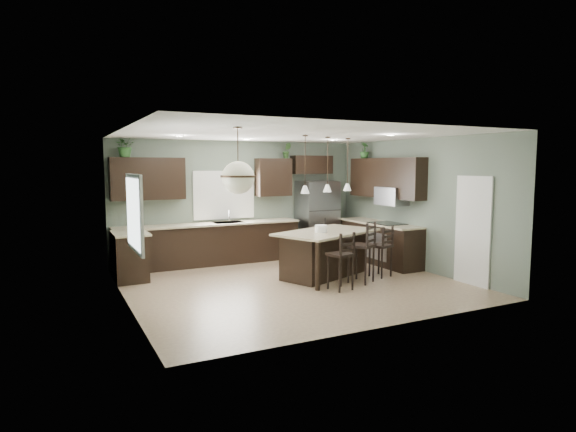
# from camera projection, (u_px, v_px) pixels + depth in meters

# --- Properties ---
(ground) EXTENTS (6.00, 6.00, 0.00)m
(ground) POSITION_uv_depth(u_px,v_px,m) (293.00, 284.00, 9.10)
(ground) COLOR #9E8466
(ground) RESTS_ON ground
(pantry_door) EXTENTS (0.04, 0.82, 2.04)m
(pantry_door) POSITION_uv_depth(u_px,v_px,m) (473.00, 231.00, 8.94)
(pantry_door) COLOR white
(pantry_door) RESTS_ON ground
(window_back) EXTENTS (1.35, 0.02, 1.00)m
(window_back) POSITION_uv_depth(u_px,v_px,m) (224.00, 195.00, 11.19)
(window_back) COLOR white
(window_back) RESTS_ON room_shell
(window_left) EXTENTS (0.02, 1.10, 1.00)m
(window_left) POSITION_uv_depth(u_px,v_px,m) (133.00, 213.00, 6.90)
(window_left) COLOR white
(window_left) RESTS_ON room_shell
(left_return_cabs) EXTENTS (0.60, 0.90, 0.90)m
(left_return_cabs) POSITION_uv_depth(u_px,v_px,m) (130.00, 257.00, 9.36)
(left_return_cabs) COLOR black
(left_return_cabs) RESTS_ON ground
(left_return_countertop) EXTENTS (0.66, 0.96, 0.04)m
(left_return_countertop) POSITION_uv_depth(u_px,v_px,m) (130.00, 233.00, 9.32)
(left_return_countertop) COLOR #BBB38D
(left_return_countertop) RESTS_ON left_return_cabs
(back_lower_cabs) EXTENTS (4.20, 0.60, 0.90)m
(back_lower_cabs) POSITION_uv_depth(u_px,v_px,m) (210.00, 245.00, 10.85)
(back_lower_cabs) COLOR black
(back_lower_cabs) RESTS_ON ground
(back_countertop) EXTENTS (4.20, 0.66, 0.04)m
(back_countertop) POSITION_uv_depth(u_px,v_px,m) (210.00, 224.00, 10.78)
(back_countertop) COLOR #BBB38D
(back_countertop) RESTS_ON back_lower_cabs
(sink_inset) EXTENTS (0.70, 0.45, 0.01)m
(sink_inset) POSITION_uv_depth(u_px,v_px,m) (229.00, 222.00, 10.98)
(sink_inset) COLOR gray
(sink_inset) RESTS_ON back_countertop
(faucet) EXTENTS (0.02, 0.02, 0.28)m
(faucet) POSITION_uv_depth(u_px,v_px,m) (229.00, 216.00, 10.94)
(faucet) COLOR silver
(faucet) RESTS_ON back_countertop
(back_upper_left) EXTENTS (1.55, 0.34, 0.90)m
(back_upper_left) POSITION_uv_depth(u_px,v_px,m) (148.00, 179.00, 10.23)
(back_upper_left) COLOR black
(back_upper_left) RESTS_ON room_shell
(back_upper_right) EXTENTS (0.85, 0.34, 0.90)m
(back_upper_right) POSITION_uv_depth(u_px,v_px,m) (273.00, 177.00, 11.55)
(back_upper_right) COLOR black
(back_upper_right) RESTS_ON room_shell
(fridge_header) EXTENTS (1.05, 0.34, 0.45)m
(fridge_header) POSITION_uv_depth(u_px,v_px,m) (312.00, 165.00, 11.98)
(fridge_header) COLOR black
(fridge_header) RESTS_ON room_shell
(right_lower_cabs) EXTENTS (0.60, 2.35, 0.90)m
(right_lower_cabs) POSITION_uv_depth(u_px,v_px,m) (380.00, 243.00, 11.03)
(right_lower_cabs) COLOR black
(right_lower_cabs) RESTS_ON ground
(right_countertop) EXTENTS (0.66, 2.35, 0.04)m
(right_countertop) POSITION_uv_depth(u_px,v_px,m) (380.00, 223.00, 10.98)
(right_countertop) COLOR #BBB38D
(right_countertop) RESTS_ON right_lower_cabs
(cooktop) EXTENTS (0.58, 0.75, 0.02)m
(cooktop) POSITION_uv_depth(u_px,v_px,m) (387.00, 223.00, 10.73)
(cooktop) COLOR black
(cooktop) RESTS_ON right_countertop
(wall_oven_front) EXTENTS (0.01, 0.72, 0.60)m
(wall_oven_front) POSITION_uv_depth(u_px,v_px,m) (376.00, 246.00, 10.65)
(wall_oven_front) COLOR gray
(wall_oven_front) RESTS_ON right_lower_cabs
(right_upper_cabs) EXTENTS (0.34, 2.35, 0.90)m
(right_upper_cabs) POSITION_uv_depth(u_px,v_px,m) (386.00, 178.00, 10.93)
(right_upper_cabs) COLOR black
(right_upper_cabs) RESTS_ON room_shell
(microwave) EXTENTS (0.40, 0.75, 0.40)m
(microwave) POSITION_uv_depth(u_px,v_px,m) (391.00, 196.00, 10.71)
(microwave) COLOR gray
(microwave) RESTS_ON right_upper_cabs
(refrigerator) EXTENTS (0.90, 0.74, 1.85)m
(refrigerator) POSITION_uv_depth(u_px,v_px,m) (317.00, 218.00, 11.93)
(refrigerator) COLOR gray
(refrigerator) RESTS_ON ground
(kitchen_island) EXTENTS (2.40, 1.90, 0.92)m
(kitchen_island) POSITION_uv_depth(u_px,v_px,m) (327.00, 254.00, 9.66)
(kitchen_island) COLOR black
(kitchen_island) RESTS_ON ground
(serving_dish) EXTENTS (0.24, 0.24, 0.14)m
(serving_dish) POSITION_uv_depth(u_px,v_px,m) (321.00, 229.00, 9.45)
(serving_dish) COLOR silver
(serving_dish) RESTS_ON kitchen_island
(bar_stool_left) EXTENTS (0.45, 0.45, 1.06)m
(bar_stool_left) POSITION_uv_depth(u_px,v_px,m) (340.00, 261.00, 8.61)
(bar_stool_left) COLOR black
(bar_stool_left) RESTS_ON ground
(bar_stool_center) EXTENTS (0.59, 0.59, 1.17)m
(bar_stool_center) POSITION_uv_depth(u_px,v_px,m) (361.00, 252.00, 9.14)
(bar_stool_center) COLOR black
(bar_stool_center) RESTS_ON ground
(bar_stool_right) EXTENTS (0.47, 0.47, 1.03)m
(bar_stool_right) POSITION_uv_depth(u_px,v_px,m) (380.00, 251.00, 9.64)
(bar_stool_right) COLOR black
(bar_stool_right) RESTS_ON ground
(pendant_left) EXTENTS (0.17, 0.17, 1.10)m
(pendant_left) POSITION_uv_depth(u_px,v_px,m) (305.00, 164.00, 8.95)
(pendant_left) COLOR silver
(pendant_left) RESTS_ON room_shell
(pendant_center) EXTENTS (0.17, 0.17, 1.10)m
(pendant_center) POSITION_uv_depth(u_px,v_px,m) (328.00, 164.00, 9.47)
(pendant_center) COLOR white
(pendant_center) RESTS_ON room_shell
(pendant_right) EXTENTS (0.17, 0.17, 1.10)m
(pendant_right) POSITION_uv_depth(u_px,v_px,m) (348.00, 165.00, 9.99)
(pendant_right) COLOR white
(pendant_right) RESTS_ON room_shell
(chandelier) EXTENTS (0.53, 0.53, 0.99)m
(chandelier) POSITION_uv_depth(u_px,v_px,m) (238.00, 161.00, 7.13)
(chandelier) COLOR #F3EEC7
(chandelier) RESTS_ON room_shell
(plant_back_left) EXTENTS (0.53, 0.50, 0.48)m
(plant_back_left) POSITION_uv_depth(u_px,v_px,m) (125.00, 146.00, 9.94)
(plant_back_left) COLOR #295625
(plant_back_left) RESTS_ON back_upper_left
(plant_back_right) EXTENTS (0.25, 0.23, 0.37)m
(plant_back_right) POSITION_uv_depth(u_px,v_px,m) (287.00, 151.00, 11.61)
(plant_back_right) COLOR #305525
(plant_back_right) RESTS_ON back_upper_right
(plant_right_wall) EXTENTS (0.26, 0.26, 0.39)m
(plant_right_wall) POSITION_uv_depth(u_px,v_px,m) (364.00, 150.00, 11.57)
(plant_right_wall) COLOR #2B5A27
(plant_right_wall) RESTS_ON right_upper_cabs
(room_shell) EXTENTS (6.00, 6.00, 6.00)m
(room_shell) POSITION_uv_depth(u_px,v_px,m) (293.00, 194.00, 8.92)
(room_shell) COLOR slate
(room_shell) RESTS_ON ground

